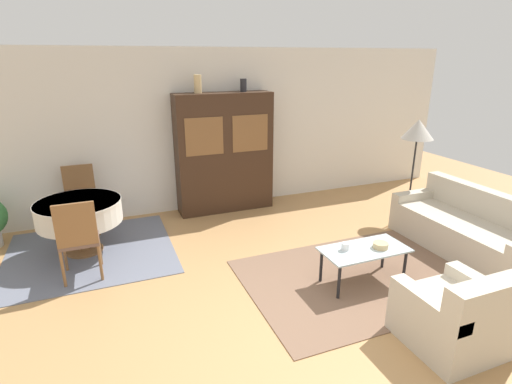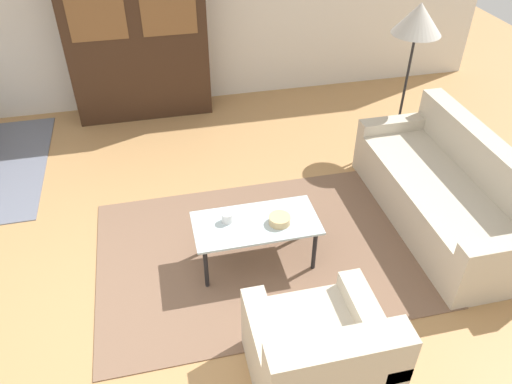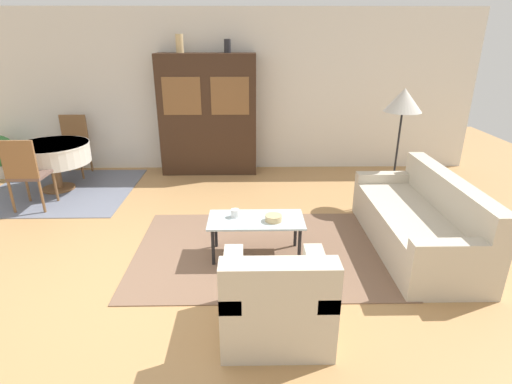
# 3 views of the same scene
# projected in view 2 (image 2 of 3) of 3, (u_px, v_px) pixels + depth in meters

# --- Properties ---
(ground_plane) EXTENTS (14.00, 14.00, 0.00)m
(ground_plane) POSITION_uv_depth(u_px,v_px,m) (118.00, 326.00, 3.76)
(ground_plane) COLOR tan
(wall_back) EXTENTS (10.00, 0.06, 2.70)m
(wall_back) POSITION_uv_depth(u_px,v_px,m) (96.00, 0.00, 5.75)
(wall_back) COLOR silver
(wall_back) RESTS_ON ground_plane
(area_rug) EXTENTS (2.84, 1.94, 0.01)m
(area_rug) POSITION_uv_depth(u_px,v_px,m) (262.00, 252.00, 4.38)
(area_rug) COLOR brown
(area_rug) RESTS_ON ground_plane
(couch) EXTENTS (0.86, 2.04, 0.84)m
(couch) POSITION_uv_depth(u_px,v_px,m) (447.00, 193.00, 4.56)
(couch) COLOR beige
(couch) RESTS_ON ground_plane
(armchair) EXTENTS (0.85, 0.80, 0.81)m
(armchair) POSITION_uv_depth(u_px,v_px,m) (320.00, 357.00, 3.19)
(armchair) COLOR beige
(armchair) RESTS_ON ground_plane
(coffee_table) EXTENTS (1.02, 0.50, 0.43)m
(coffee_table) POSITION_uv_depth(u_px,v_px,m) (256.00, 227.00, 4.06)
(coffee_table) COLOR black
(coffee_table) RESTS_ON area_rug
(display_cabinet) EXTENTS (1.62, 0.44, 2.00)m
(display_cabinet) POSITION_uv_depth(u_px,v_px,m) (136.00, 35.00, 5.82)
(display_cabinet) COLOR #382316
(display_cabinet) RESTS_ON ground_plane
(floor_lamp) EXTENTS (0.50, 0.50, 1.62)m
(floor_lamp) POSITION_uv_depth(u_px,v_px,m) (418.00, 23.00, 4.92)
(floor_lamp) COLOR black
(floor_lamp) RESTS_ON ground_plane
(cup) EXTENTS (0.09, 0.09, 0.08)m
(cup) POSITION_uv_depth(u_px,v_px,m) (227.00, 217.00, 4.01)
(cup) COLOR white
(cup) RESTS_ON coffee_table
(bowl) EXTENTS (0.18, 0.18, 0.07)m
(bowl) POSITION_uv_depth(u_px,v_px,m) (280.00, 220.00, 4.00)
(bowl) COLOR tan
(bowl) RESTS_ON coffee_table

